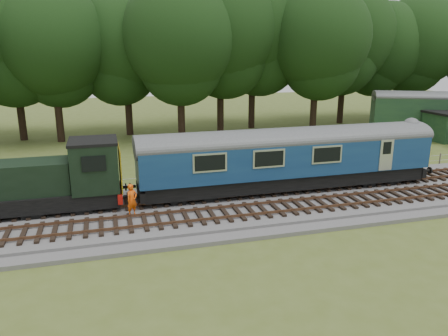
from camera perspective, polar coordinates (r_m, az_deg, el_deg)
name	(u,v)px	position (r m, az deg, el deg)	size (l,w,h in m)	color
ground	(230,209)	(24.66, 0.78, -5.33)	(120.00, 120.00, 0.00)	#4C5B21
ballast	(230,206)	(24.60, 0.79, -4.95)	(70.00, 7.00, 0.35)	#4C4C4F
track_north	(223,194)	(25.79, -0.09, -3.40)	(67.20, 2.40, 0.21)	black
track_south	(239,212)	(23.08, 1.91, -5.73)	(67.20, 2.40, 0.21)	black
fence	(211,185)	(28.76, -1.73, -2.25)	(64.00, 0.12, 1.00)	#6B6054
tree_line	(170,135)	(45.44, -7.05, 4.26)	(70.00, 8.00, 18.00)	black
dmu_railcar	(289,153)	(26.50, 8.42, 1.89)	(18.05, 2.86, 3.88)	black
shunter_loco	(42,182)	(24.70, -22.72, -1.70)	(8.91, 2.60, 3.38)	black
worker	(132,200)	(22.92, -11.92, -4.12)	(0.62, 0.41, 1.71)	#FF580D
shed	(446,126)	(47.49, 27.05, 4.93)	(3.66, 3.66, 2.83)	#173321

